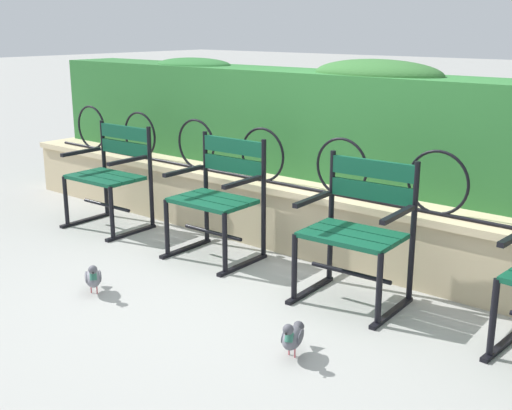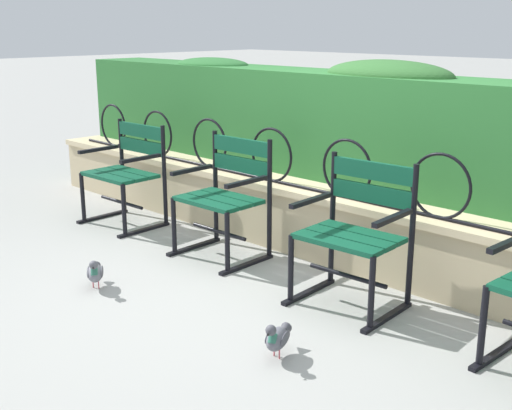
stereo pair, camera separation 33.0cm
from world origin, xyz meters
name	(u,v)px [view 2 (the right image)]	position (x,y,z in m)	size (l,w,h in m)	color
ground_plane	(244,289)	(0.00, 0.00, 0.00)	(60.00, 60.00, 0.00)	#9E9E99
stone_wall	(329,224)	(0.00, 0.87, 0.25)	(6.73, 0.41, 0.50)	#C6B289
iron_arch_fence	(309,165)	(-0.14, 0.80, 0.69)	(6.20, 0.02, 0.42)	black
hedge_row	(371,125)	(0.02, 1.32, 0.94)	(6.60, 0.55, 0.92)	#2D7033
park_chair_leftmost	(127,170)	(-1.78, 0.35, 0.47)	(0.65, 0.54, 0.86)	#0F4C33
park_chair_centre_left	(226,194)	(-0.58, 0.38, 0.47)	(0.62, 0.53, 0.89)	#0F4C33
park_chair_centre_right	(356,230)	(0.63, 0.34, 0.47)	(0.64, 0.55, 0.89)	#0F4C33
pigeon_near_chairs	(95,272)	(-0.71, -0.66, 0.11)	(0.26, 0.21, 0.22)	slate
pigeon_far_side	(277,337)	(0.77, -0.51, 0.11)	(0.17, 0.28, 0.22)	#5B5B66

